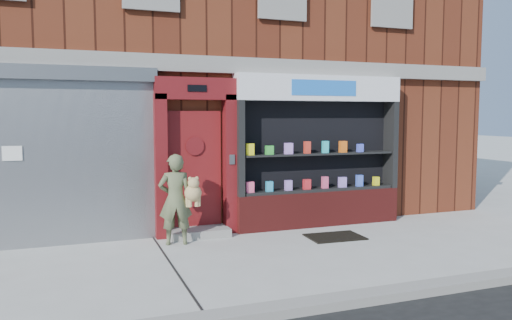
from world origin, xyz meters
TOP-DOWN VIEW (x-y plane):
  - ground at (0.00, 0.00)m, footprint 80.00×80.00m
  - curb at (0.00, -2.15)m, footprint 60.00×0.30m
  - building at (-0.00, 5.99)m, footprint 12.00×8.16m
  - shutter_bay at (-3.00, 1.93)m, footprint 3.10×0.30m
  - red_door_bay at (-0.75, 1.86)m, footprint 1.52×0.58m
  - pharmacy_bay at (1.75, 1.81)m, footprint 3.50×0.41m
  - woman at (-1.22, 1.30)m, footprint 0.76×0.46m
  - doormat at (1.56, 0.77)m, footprint 1.03×0.74m

SIDE VIEW (x-z plane):
  - ground at x=0.00m, z-range 0.00..0.00m
  - doormat at x=1.56m, z-range 0.00..0.02m
  - curb at x=0.00m, z-range 0.00..0.12m
  - woman at x=-1.22m, z-range 0.01..1.58m
  - pharmacy_bay at x=1.75m, z-range -0.13..2.87m
  - red_door_bay at x=-0.75m, z-range 0.01..2.91m
  - shutter_bay at x=-3.00m, z-range 0.20..3.24m
  - building at x=0.00m, z-range 0.00..8.00m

